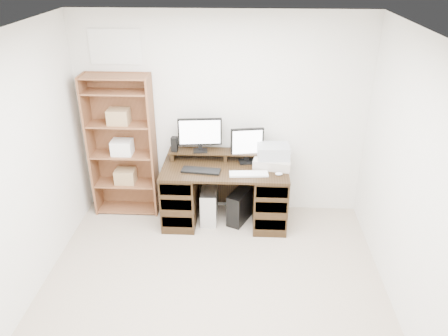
# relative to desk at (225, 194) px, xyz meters

# --- Properties ---
(room) EXTENTS (3.54, 4.04, 2.54)m
(room) POSITION_rel_desk_xyz_m (-0.06, -1.64, 0.86)
(room) COLOR #B8A58F
(room) RESTS_ON ground
(desk) EXTENTS (1.50, 0.70, 0.75)m
(desk) POSITION_rel_desk_xyz_m (0.00, 0.00, 0.00)
(desk) COLOR black
(desk) RESTS_ON ground
(riser_shelf) EXTENTS (1.40, 0.22, 0.12)m
(riser_shelf) POSITION_rel_desk_xyz_m (0.00, 0.21, 0.45)
(riser_shelf) COLOR black
(riser_shelf) RESTS_ON desk
(monitor_wide) EXTENTS (0.53, 0.15, 0.42)m
(monitor_wide) POSITION_rel_desk_xyz_m (-0.31, 0.20, 0.71)
(monitor_wide) COLOR black
(monitor_wide) RESTS_ON riser_shelf
(monitor_small) EXTENTS (0.40, 0.18, 0.43)m
(monitor_small) POSITION_rel_desk_xyz_m (0.26, 0.17, 0.60)
(monitor_small) COLOR black
(monitor_small) RESTS_ON desk
(speaker) EXTENTS (0.08, 0.08, 0.18)m
(speaker) POSITION_rel_desk_xyz_m (-0.62, 0.17, 0.57)
(speaker) COLOR black
(speaker) RESTS_ON riser_shelf
(keyboard_black) EXTENTS (0.47, 0.20, 0.03)m
(keyboard_black) POSITION_rel_desk_xyz_m (-0.27, -0.12, 0.37)
(keyboard_black) COLOR black
(keyboard_black) RESTS_ON desk
(keyboard_white) EXTENTS (0.45, 0.17, 0.02)m
(keyboard_white) POSITION_rel_desk_xyz_m (0.28, -0.17, 0.37)
(keyboard_white) COLOR white
(keyboard_white) RESTS_ON desk
(mouse) EXTENTS (0.10, 0.08, 0.03)m
(mouse) POSITION_rel_desk_xyz_m (0.63, -0.16, 0.38)
(mouse) COLOR silver
(mouse) RESTS_ON desk
(printer) EXTENTS (0.49, 0.40, 0.11)m
(printer) POSITION_rel_desk_xyz_m (0.57, 0.07, 0.42)
(printer) COLOR #B6AC9F
(printer) RESTS_ON desk
(basket) EXTENTS (0.39, 0.29, 0.16)m
(basket) POSITION_rel_desk_xyz_m (0.57, 0.07, 0.55)
(basket) COLOR #A4A9AF
(basket) RESTS_ON printer
(tower_silver) EXTENTS (0.20, 0.44, 0.43)m
(tower_silver) POSITION_rel_desk_xyz_m (-0.20, 0.02, -0.17)
(tower_silver) COLOR silver
(tower_silver) RESTS_ON ground
(tower_black) EXTENTS (0.33, 0.45, 0.41)m
(tower_black) POSITION_rel_desk_xyz_m (0.19, 0.01, -0.18)
(tower_black) COLOR black
(tower_black) RESTS_ON ground
(bookshelf) EXTENTS (0.80, 0.30, 1.80)m
(bookshelf) POSITION_rel_desk_xyz_m (-1.27, 0.21, 0.53)
(bookshelf) COLOR brown
(bookshelf) RESTS_ON ground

